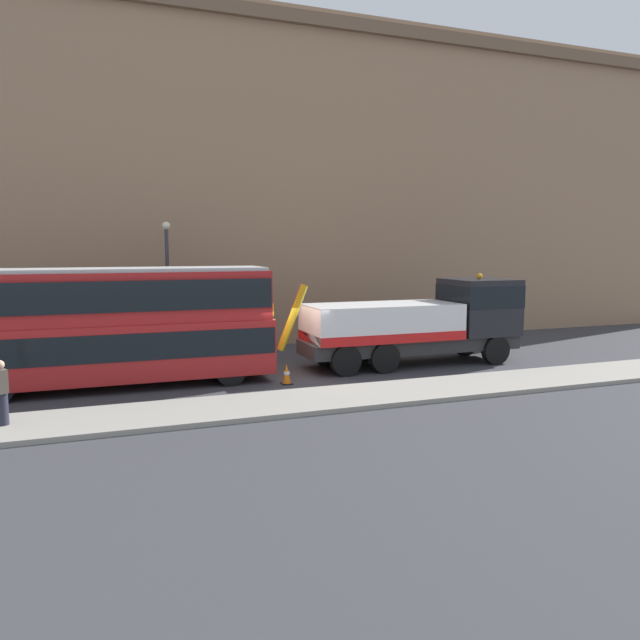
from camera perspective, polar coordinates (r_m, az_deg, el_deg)
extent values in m
plane|color=#38383D|center=(23.01, -3.00, -5.14)|extent=(120.00, 120.00, 0.00)
cube|color=gray|center=(19.14, 0.89, -7.35)|extent=(60.00, 2.80, 0.15)
cube|color=#9E7A5B|center=(30.06, -7.69, 12.94)|extent=(60.00, 1.20, 16.00)
cube|color=brown|center=(31.04, -7.57, 26.80)|extent=(60.00, 0.30, 0.60)
cube|color=#2D2D2D|center=(25.08, 8.41, -2.22)|extent=(9.03, 2.32, 0.55)
cube|color=black|center=(26.58, 14.54, 1.24)|extent=(2.63, 2.63, 2.30)
cube|color=black|center=(26.54, 14.57, 2.20)|extent=(2.66, 2.66, 0.90)
cube|color=silver|center=(24.36, 5.76, -0.13)|extent=(6.13, 2.67, 1.40)
cube|color=red|center=(24.42, 5.75, -1.34)|extent=(6.13, 2.72, 0.36)
cylinder|color=#B79914|center=(22.95, -2.59, 0.22)|extent=(1.24, 0.29, 2.52)
sphere|color=orange|center=(26.49, 14.62, 3.97)|extent=(0.24, 0.24, 0.24)
cylinder|color=black|center=(27.75, 13.30, -2.04)|extent=(1.16, 0.35, 1.16)
cylinder|color=black|center=(25.95, 16.00, -2.72)|extent=(1.16, 0.35, 1.16)
cylinder|color=black|center=(25.36, 3.82, -2.69)|extent=(1.16, 0.35, 1.16)
cylinder|color=black|center=(23.38, 6.03, -3.52)|extent=(1.16, 0.35, 1.16)
cylinder|color=black|center=(24.76, 0.43, -2.91)|extent=(1.16, 0.35, 1.16)
cylinder|color=black|center=(22.73, 2.40, -3.79)|extent=(1.16, 0.35, 1.16)
cube|color=#AD1E1E|center=(21.88, -18.99, -2.69)|extent=(11.03, 2.63, 1.90)
cube|color=#AD1E1E|center=(21.67, -19.17, 2.01)|extent=(10.81, 2.53, 1.70)
cube|color=black|center=(21.84, -19.02, -2.04)|extent=(10.92, 2.68, 0.90)
cube|color=black|center=(21.66, -19.18, 2.27)|extent=(10.70, 2.68, 1.00)
cube|color=#B2B2B2|center=(21.62, -19.27, 4.41)|extent=(10.59, 2.43, 0.12)
cube|color=yellow|center=(22.50, -4.92, 1.12)|extent=(0.08, 1.50, 0.44)
cylinder|color=black|center=(23.46, -9.40, -3.69)|extent=(1.04, 0.31, 1.04)
cylinder|color=black|center=(21.38, -8.31, -4.70)|extent=(1.04, 0.31, 1.04)
cylinder|color=black|center=(23.26, -27.15, -4.45)|extent=(1.04, 0.31, 1.04)
cylinder|color=#232333|center=(18.08, -27.44, -7.35)|extent=(0.40, 0.40, 0.85)
cube|color=brown|center=(17.92, -27.57, -5.06)|extent=(0.40, 0.47, 0.62)
cone|color=orange|center=(21.44, -3.12, -5.04)|extent=(0.32, 0.32, 0.72)
cylinder|color=white|center=(21.43, -3.12, -4.95)|extent=(0.21, 0.21, 0.10)
cube|color=black|center=(21.51, -3.11, -5.93)|extent=(0.36, 0.36, 0.04)
cylinder|color=#38383D|center=(27.15, -13.94, 2.36)|extent=(0.16, 0.16, 5.50)
sphere|color=#EAE5C6|center=(27.09, -14.12, 8.49)|extent=(0.36, 0.36, 0.36)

